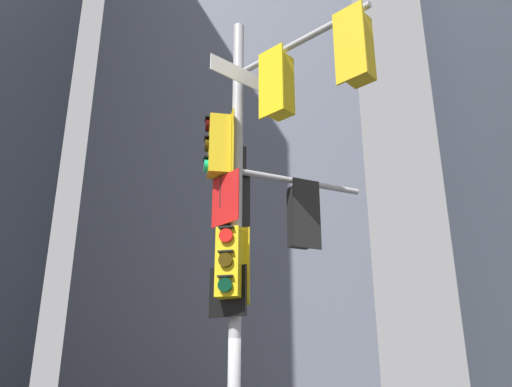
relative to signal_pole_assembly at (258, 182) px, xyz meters
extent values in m
cube|color=slate|center=(-1.32, 25.36, 16.12)|extent=(14.62, 14.62, 41.85)
cylinder|color=#B2B2B5|center=(-0.32, 0.18, -0.90)|extent=(0.18, 0.18, 7.81)
cylinder|color=#B2B2B5|center=(0.60, -0.70, 2.03)|extent=(1.92, 1.84, 0.10)
cylinder|color=#B2B2B5|center=(0.72, 0.64, 0.26)|extent=(2.12, 1.00, 0.10)
cube|color=yellow|center=(0.19, -0.58, 1.43)|extent=(0.37, 0.35, 1.14)
cube|color=yellow|center=(0.32, -0.44, 1.43)|extent=(0.48, 0.48, 1.00)
cylinder|color=red|center=(0.46, -0.29, 1.78)|extent=(0.19, 0.18, 0.20)
cube|color=black|center=(0.47, -0.29, 1.90)|extent=(0.21, 0.20, 0.02)
cylinder|color=#3C2C06|center=(0.46, -0.29, 1.43)|extent=(0.19, 0.18, 0.20)
cube|color=black|center=(0.47, -0.29, 1.55)|extent=(0.21, 0.20, 0.02)
cylinder|color=#06311C|center=(0.46, -0.29, 1.08)|extent=(0.19, 0.18, 0.20)
cube|color=black|center=(0.47, -0.29, 1.20)|extent=(0.21, 0.20, 0.02)
cube|color=gold|center=(1.21, -1.55, 1.43)|extent=(0.37, 0.35, 1.14)
cube|color=gold|center=(1.34, -1.41, 1.43)|extent=(0.48, 0.48, 1.00)
cylinder|color=#360605|center=(1.48, -1.27, 1.78)|extent=(0.19, 0.18, 0.20)
cube|color=black|center=(1.48, -1.26, 1.90)|extent=(0.21, 0.20, 0.02)
cylinder|color=#3C2C06|center=(1.48, -1.27, 1.43)|extent=(0.19, 0.18, 0.20)
cube|color=black|center=(1.48, -1.26, 1.55)|extent=(0.21, 0.20, 0.02)
cylinder|color=#19C672|center=(1.48, -1.27, 1.08)|extent=(0.19, 0.18, 0.20)
cube|color=black|center=(1.48, -1.26, 1.20)|extent=(0.21, 0.20, 0.02)
cube|color=black|center=(0.79, 0.46, -0.34)|extent=(0.45, 0.22, 1.14)
cube|color=black|center=(0.72, 0.64, -0.34)|extent=(0.45, 0.45, 1.00)
cylinder|color=#360605|center=(0.64, 0.82, 0.01)|extent=(0.21, 0.14, 0.20)
cube|color=black|center=(0.63, 0.83, 0.13)|extent=(0.23, 0.15, 0.02)
cylinder|color=#3C2C06|center=(0.64, 0.82, -0.34)|extent=(0.21, 0.14, 0.20)
cube|color=black|center=(0.63, 0.83, -0.22)|extent=(0.23, 0.15, 0.02)
cylinder|color=#19C672|center=(0.64, 0.82, -0.69)|extent=(0.21, 0.14, 0.20)
cube|color=black|center=(0.63, 0.83, -0.57)|extent=(0.23, 0.15, 0.02)
cube|color=yellow|center=(-0.35, 0.09, -1.28)|extent=(0.47, 0.16, 1.14)
cube|color=yellow|center=(-0.40, -0.10, -1.28)|extent=(0.42, 0.42, 1.00)
cylinder|color=red|center=(-0.45, -0.29, -0.93)|extent=(0.21, 0.11, 0.20)
cube|color=black|center=(-0.45, -0.30, -0.81)|extent=(0.23, 0.13, 0.02)
cylinder|color=#3C2C06|center=(-0.45, -0.29, -1.28)|extent=(0.21, 0.11, 0.20)
cube|color=black|center=(-0.45, -0.30, -1.16)|extent=(0.23, 0.13, 0.02)
cylinder|color=#06311C|center=(-0.45, -0.29, -1.63)|extent=(0.21, 0.11, 0.20)
cube|color=black|center=(-0.45, -0.30, -1.51)|extent=(0.23, 0.13, 0.02)
cube|color=black|center=(-0.35, 0.28, -0.29)|extent=(0.47, 0.15, 1.14)
cube|color=black|center=(-0.40, 0.46, -0.29)|extent=(0.41, 0.41, 1.00)
cylinder|color=#360605|center=(-0.45, 0.66, 0.06)|extent=(0.21, 0.11, 0.20)
cube|color=black|center=(-0.45, 0.66, 0.18)|extent=(0.23, 0.12, 0.02)
cylinder|color=yellow|center=(-0.45, 0.66, -0.29)|extent=(0.21, 0.11, 0.20)
cube|color=black|center=(-0.45, 0.66, -0.17)|extent=(0.23, 0.12, 0.02)
cylinder|color=#06311C|center=(-0.45, 0.66, -0.64)|extent=(0.21, 0.11, 0.20)
cube|color=black|center=(-0.45, 0.66, -0.52)|extent=(0.23, 0.12, 0.02)
cube|color=gold|center=(-0.42, 0.17, 0.66)|extent=(0.10, 0.48, 1.14)
cube|color=gold|center=(-0.61, 0.14, 0.66)|extent=(0.39, 0.39, 1.00)
cylinder|color=#360605|center=(-0.81, 0.11, 1.01)|extent=(0.09, 0.21, 0.20)
cube|color=black|center=(-0.81, 0.11, 1.13)|extent=(0.11, 0.23, 0.02)
cylinder|color=#3C2C06|center=(-0.81, 0.11, 0.66)|extent=(0.09, 0.21, 0.20)
cube|color=black|center=(-0.81, 0.11, 0.78)|extent=(0.11, 0.23, 0.02)
cylinder|color=#19C672|center=(-0.81, 0.11, 0.31)|extent=(0.09, 0.21, 0.20)
cube|color=black|center=(-0.81, 0.11, 0.43)|extent=(0.11, 0.23, 0.02)
cube|color=black|center=(-0.38, 0.26, 0.20)|extent=(0.41, 0.30, 1.14)
cube|color=black|center=(-0.49, 0.42, 0.20)|extent=(0.47, 0.47, 1.00)
cylinder|color=#360605|center=(-0.60, 0.58, 0.55)|extent=(0.20, 0.16, 0.20)
cube|color=black|center=(-0.61, 0.59, 0.67)|extent=(0.22, 0.18, 0.02)
cylinder|color=yellow|center=(-0.60, 0.58, 0.20)|extent=(0.20, 0.16, 0.20)
cube|color=black|center=(-0.61, 0.59, 0.32)|extent=(0.22, 0.18, 0.02)
cylinder|color=#06311C|center=(-0.60, 0.58, -0.15)|extent=(0.20, 0.16, 0.20)
cube|color=black|center=(-0.61, 0.59, -0.03)|extent=(0.22, 0.18, 0.02)
cube|color=white|center=(-0.10, -0.09, 1.74)|extent=(1.28, 1.07, 0.28)
cube|color=#19479E|center=(-0.10, -0.09, 1.74)|extent=(1.24, 1.04, 0.24)
cube|color=red|center=(-0.49, 0.04, -0.26)|extent=(0.43, 0.50, 0.80)
cube|color=white|center=(-0.49, 0.04, -0.26)|extent=(0.40, 0.46, 0.76)
cube|color=black|center=(-0.43, -0.01, -1.67)|extent=(0.54, 0.29, 0.72)
cube|color=white|center=(-0.43, -0.01, -1.67)|extent=(0.50, 0.27, 0.68)
camera|label=1|loc=(-0.16, -7.55, -2.96)|focal=37.32mm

